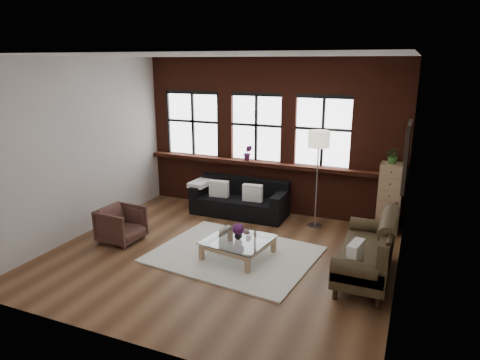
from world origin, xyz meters
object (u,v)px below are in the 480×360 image
at_px(vase, 238,235).
at_px(floor_lamp, 317,176).
at_px(vintage_settee, 366,246).
at_px(dark_sofa, 240,198).
at_px(coffee_table, 238,248).
at_px(drawer_chest, 389,198).
at_px(armchair, 121,225).

bearing_deg(vase, floor_lamp, 65.00).
height_order(vintage_settee, vase, vintage_settee).
height_order(dark_sofa, coffee_table, dark_sofa).
relative_size(drawer_chest, floor_lamp, 0.65).
height_order(vintage_settee, drawer_chest, drawer_chest).
xyz_separation_m(dark_sofa, drawer_chest, (2.92, 0.22, 0.30)).
bearing_deg(vintage_settee, floor_lamp, 123.96).
relative_size(armchair, coffee_table, 0.71).
distance_m(vintage_settee, floor_lamp, 2.11).
bearing_deg(dark_sofa, vintage_settee, -32.41).
bearing_deg(floor_lamp, dark_sofa, 178.20).
relative_size(dark_sofa, vase, 14.61).
bearing_deg(coffee_table, dark_sofa, 112.26).
height_order(coffee_table, floor_lamp, floor_lamp).
bearing_deg(dark_sofa, vase, -67.74).
relative_size(coffee_table, vase, 7.26).
xyz_separation_m(coffee_table, vase, (0.00, 0.00, 0.23)).
distance_m(coffee_table, vase, 0.23).
bearing_deg(vase, dark_sofa, 112.26).
relative_size(dark_sofa, drawer_chest, 1.49).
distance_m(dark_sofa, coffee_table, 2.03).
bearing_deg(coffee_table, vintage_settee, 3.40).
bearing_deg(dark_sofa, coffee_table, -67.74).
bearing_deg(floor_lamp, vintage_settee, -56.04).
bearing_deg(armchair, dark_sofa, -30.86).
height_order(coffee_table, drawer_chest, drawer_chest).
bearing_deg(drawer_chest, floor_lamp, -168.15).
height_order(dark_sofa, vintage_settee, vintage_settee).
height_order(armchair, coffee_table, armchair).
xyz_separation_m(vase, floor_lamp, (0.85, 1.82, 0.63)).
bearing_deg(drawer_chest, vintage_settee, -94.83).
distance_m(armchair, coffee_table, 2.18).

